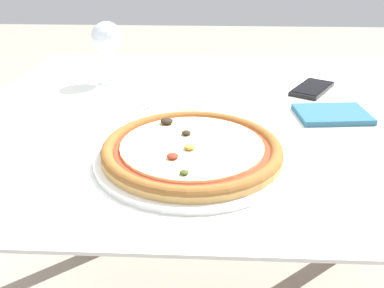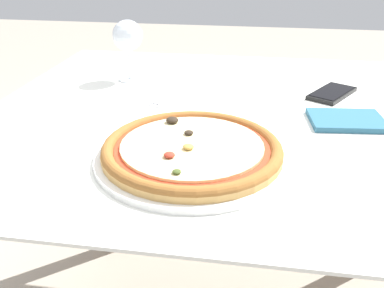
# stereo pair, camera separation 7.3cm
# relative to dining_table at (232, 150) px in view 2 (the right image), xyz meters

# --- Properties ---
(dining_table) EXTENTS (1.10, 0.98, 0.74)m
(dining_table) POSITION_rel_dining_table_xyz_m (0.00, 0.00, 0.00)
(dining_table) COLOR #997047
(dining_table) RESTS_ON ground_plane
(pizza_plate) EXTENTS (0.34, 0.34, 0.04)m
(pizza_plate) POSITION_rel_dining_table_xyz_m (-0.06, -0.24, 0.11)
(pizza_plate) COLOR white
(pizza_plate) RESTS_ON dining_table
(fork) EXTENTS (0.05, 0.17, 0.00)m
(fork) POSITION_rel_dining_table_xyz_m (-0.19, -0.03, 0.10)
(fork) COLOR silver
(fork) RESTS_ON dining_table
(wine_glass_far_left) EXTENTS (0.08, 0.08, 0.16)m
(wine_glass_far_left) POSITION_rel_dining_table_xyz_m (-0.29, 0.19, 0.21)
(wine_glass_far_left) COLOR silver
(wine_glass_far_left) RESTS_ON dining_table
(cell_phone) EXTENTS (0.13, 0.16, 0.01)m
(cell_phone) POSITION_rel_dining_table_xyz_m (0.23, 0.15, 0.10)
(cell_phone) COLOR black
(cell_phone) RESTS_ON dining_table
(napkin_folded) EXTENTS (0.16, 0.12, 0.01)m
(napkin_folded) POSITION_rel_dining_table_xyz_m (0.24, -0.03, 0.10)
(napkin_folded) COLOR #2D607A
(napkin_folded) RESTS_ON dining_table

